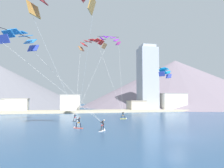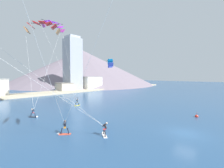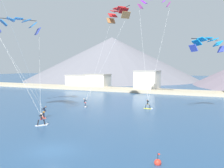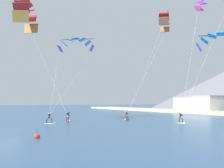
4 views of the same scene
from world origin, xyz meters
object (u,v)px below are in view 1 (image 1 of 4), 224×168
(parafoil_kite_distant_high_outer, at_px, (165,71))
(parafoil_kite_near_trail, at_px, (92,44))
(parafoil_kite_near_lead, at_px, (109,40))
(kitesurfer_near_lead, at_px, (124,117))
(kitesurfer_far_left, at_px, (78,125))
(kitesurfer_near_trail, at_px, (76,119))
(parafoil_kite_mid_center, at_px, (20,38))
(kitesurfer_mid_center, at_px, (103,127))

(parafoil_kite_distant_high_outer, bearing_deg, parafoil_kite_near_trail, 166.96)
(parafoil_kite_near_lead, distance_m, parafoil_kite_near_trail, 8.63)
(kitesurfer_near_lead, height_order, parafoil_kite_distant_high_outer, parafoil_kite_distant_high_outer)
(kitesurfer_near_lead, bearing_deg, kitesurfer_far_left, -129.60)
(parafoil_kite_near_lead, xyz_separation_m, parafoil_kite_near_trail, (-5.39, -6.04, -2.96))
(kitesurfer_near_trail, height_order, kitesurfer_far_left, kitesurfer_far_left)
(kitesurfer_far_left, xyz_separation_m, parafoil_kite_near_trail, (4.53, 16.30, 17.26))
(kitesurfer_near_lead, xyz_separation_m, parafoil_kite_mid_center, (-21.26, -9.26, 14.54))
(kitesurfer_near_lead, distance_m, kitesurfer_near_trail, 11.72)
(kitesurfer_far_left, relative_size, parafoil_kite_near_lead, 0.09)
(parafoil_kite_mid_center, relative_size, parafoil_kite_distant_high_outer, 2.98)
(kitesurfer_mid_center, distance_m, parafoil_kite_distant_high_outer, 26.54)
(kitesurfer_far_left, bearing_deg, kitesurfer_near_trail, 87.89)
(parafoil_kite_near_trail, xyz_separation_m, parafoil_kite_mid_center, (-14.14, -11.49, -2.76))
(kitesurfer_mid_center, relative_size, kitesurfer_far_left, 0.97)
(parafoil_kite_near_lead, relative_size, parafoil_kite_distant_high_outer, 3.91)
(kitesurfer_near_trail, xyz_separation_m, parafoil_kite_distant_high_outer, (20.92, 1.63, 10.66))
(kitesurfer_far_left, distance_m, parafoil_kite_mid_center, 18.05)
(kitesurfer_mid_center, bearing_deg, kitesurfer_far_left, 129.99)
(kitesurfer_mid_center, xyz_separation_m, parafoil_kite_near_lead, (6.63, 26.27, 20.27))
(kitesurfer_mid_center, distance_m, parafoil_kite_near_lead, 33.84)
(kitesurfer_mid_center, relative_size, parafoil_kite_near_lead, 0.08)
(kitesurfer_near_trail, bearing_deg, parafoil_kite_near_trail, 53.23)
(kitesurfer_mid_center, height_order, parafoil_kite_distant_high_outer, parafoil_kite_distant_high_outer)
(kitesurfer_far_left, xyz_separation_m, parafoil_kite_mid_center, (-9.62, 4.81, 14.50))
(kitesurfer_far_left, bearing_deg, parafoil_kite_distant_high_outer, 30.20)
(kitesurfer_near_lead, distance_m, parafoil_kite_mid_center, 27.37)
(kitesurfer_near_lead, relative_size, parafoil_kite_mid_center, 0.11)
(kitesurfer_mid_center, bearing_deg, parafoil_kite_near_lead, 75.84)
(kitesurfer_near_lead, bearing_deg, parafoil_kite_near_trail, 162.61)
(parafoil_kite_near_trail, height_order, parafoil_kite_distant_high_outer, parafoil_kite_near_trail)
(kitesurfer_near_lead, distance_m, kitesurfer_mid_center, 19.84)
(parafoil_kite_mid_center, bearing_deg, kitesurfer_far_left, -26.57)
(kitesurfer_near_trail, relative_size, kitesurfer_far_left, 0.93)
(kitesurfer_near_trail, relative_size, kitesurfer_mid_center, 0.96)
(kitesurfer_near_trail, xyz_separation_m, parafoil_kite_near_trail, (4.13, 5.52, 17.36))
(kitesurfer_near_lead, height_order, kitesurfer_mid_center, kitesurfer_near_lead)
(parafoil_kite_mid_center, distance_m, parafoil_kite_distant_high_outer, 32.10)
(parafoil_kite_near_lead, height_order, parafoil_kite_distant_high_outer, parafoil_kite_near_lead)
(kitesurfer_far_left, bearing_deg, parafoil_kite_mid_center, 153.43)
(kitesurfer_near_trail, xyz_separation_m, parafoil_kite_near_lead, (9.52, 11.57, 20.33))
(kitesurfer_near_lead, height_order, parafoil_kite_near_trail, parafoil_kite_near_trail)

